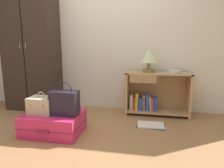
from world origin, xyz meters
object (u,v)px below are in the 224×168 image
Objects in this scene: bowl at (175,72)px; open_book_on_floor at (151,125)px; bookshelf at (154,94)px; train_case at (42,105)px; handbag at (64,103)px; table_lamp at (149,57)px; suitcase_large at (54,123)px; bottle at (22,123)px; wardrobe at (31,46)px.

bowl is 0.46× the size of open_book_on_floor.
train_case is at bearing -144.63° from bookshelf.
train_case reaches higher than open_book_on_floor.
handbag is (-1.36, -0.94, -0.28)m from bowl.
table_lamp is 1.69m from train_case.
table_lamp is 0.45m from bowl.
bookshelf is 2.70× the size of table_lamp.
handbag reaches higher than suitcase_large.
train_case is 0.43m from bottle.
table_lamp is at bearing 96.91° from open_book_on_floor.
suitcase_large is (-1.24, -0.96, -0.20)m from bookshelf.
wardrobe reaches higher than suitcase_large.
train_case is at bearing -54.16° from wardrobe.
handbag reaches higher than train_case.
bowl is 0.44× the size of handbag.
train_case is (-0.13, -0.02, 0.23)m from suitcase_large.
wardrobe is 2.36m from bowl.
handbag is at bearing -145.33° from bowl.
open_book_on_floor is (1.33, 0.47, -0.35)m from train_case.
bowl is at bearing -7.55° from bookshelf.
bowl is at bearing 29.51° from train_case.
wardrobe is at bearing -178.85° from table_lamp.
table_lamp is at bearing 29.78° from bottle.
suitcase_large is (-1.53, -0.92, -0.56)m from bowl.
bottle is 0.48× the size of open_book_on_floor.
bookshelf is 1.58m from suitcase_large.
bowl is 0.97× the size of bottle.
train_case is 1.59× the size of bottle.
bookshelf is at bearing 28.70° from bottle.
bowl is 1.68m from handbag.
bowl reaches higher than handbag.
bowl is 0.90m from open_book_on_floor.
table_lamp reaches higher than bottle.
bottle is at bearing 175.82° from handbag.
bookshelf is 1.46m from handbag.
handbag is (-1.08, -0.98, 0.08)m from bookshelf.
bookshelf reaches higher than train_case.
bookshelf reaches higher than handbag.
bowl is at bearing 0.47° from wardrobe.
table_lamp is 1.67m from suitcase_large.
table_lamp reaches higher than train_case.
wardrobe is at bearing 111.15° from bottle.
suitcase_large is at bearing -148.89° from bowl.
train_case is (-1.27, -0.96, -0.55)m from table_lamp.
bowl is 0.61× the size of train_case.
bookshelf is 1.69m from train_case.
bottle is (-0.63, 0.05, -0.32)m from handbag.
bottle is at bearing -155.75° from bowl.
open_book_on_floor is at bearing -83.09° from table_lamp.
open_book_on_floor is (1.66, 0.42, -0.08)m from bottle.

